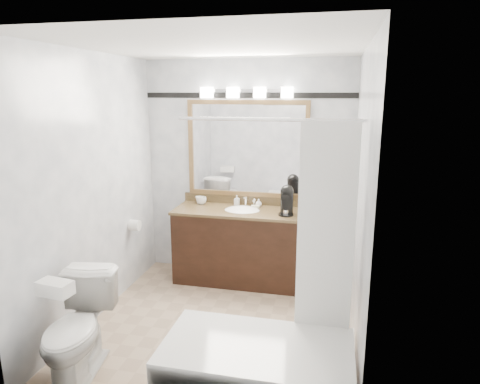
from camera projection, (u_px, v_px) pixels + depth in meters
The scene contains 15 objects.
room at pixel (217, 196), 3.72m from camera, with size 2.42×2.62×2.52m.
vanity at pixel (242, 244), 4.87m from camera, with size 1.53×0.58×0.97m.
mirror at pixel (247, 149), 4.88m from camera, with size 1.40×0.04×1.10m.
vanity_light_bar at pixel (246, 92), 4.69m from camera, with size 1.02×0.14×0.12m.
accent_stripe at pixel (248, 95), 4.76m from camera, with size 2.40×0.01×0.06m, color black.
bathtub at pixel (261, 365), 2.97m from camera, with size 1.30×0.75×1.96m.
tp_roll at pixel (135, 225), 4.72m from camera, with size 0.12×0.12×0.11m, color white.
toilet at pixel (78, 329), 3.23m from camera, with size 0.43×0.76×0.77m, color white.
tissue_box at pixel (55, 288), 2.94m from camera, with size 0.24×0.13×0.10m, color white.
coffee_maker at pixel (287, 199), 4.58m from camera, with size 0.17×0.21×0.32m.
cup_left at pixel (202, 200), 5.02m from camera, with size 0.11×0.11×0.09m, color white.
cup_right at pixel (199, 200), 5.06m from camera, with size 0.09×0.09×0.08m, color white.
soap_bottle_a at pixel (237, 200), 4.97m from camera, with size 0.05×0.05×0.12m, color white.
soap_bottle_b at pixel (259, 203), 4.90m from camera, with size 0.07×0.07×0.09m, color white.
soap_bar at pixel (255, 207), 4.86m from camera, with size 0.09×0.06×0.03m, color #EDE9C3.
Camera 1 is at (0.99, -3.48, 2.13)m, focal length 32.00 mm.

